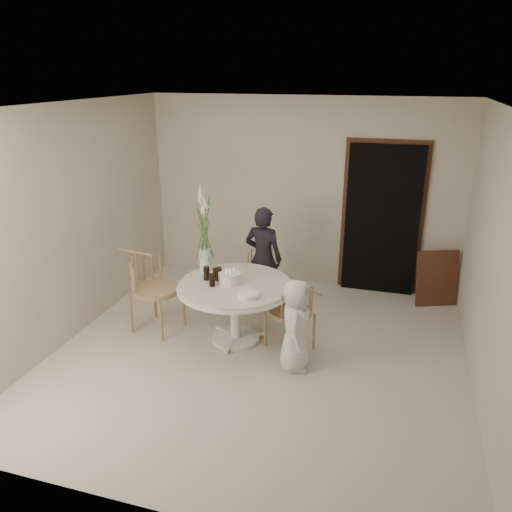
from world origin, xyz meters
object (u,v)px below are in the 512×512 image
(flower_vase, at_px, (204,233))
(chair_far, at_px, (262,264))
(girl, at_px, (263,258))
(boy, at_px, (296,325))
(table, at_px, (235,292))
(chair_right, at_px, (298,308))
(birthday_cake, at_px, (230,278))
(chair_left, at_px, (147,279))

(flower_vase, bearing_deg, chair_far, 65.24)
(girl, relative_size, boy, 1.37)
(table, distance_m, chair_far, 1.25)
(chair_right, distance_m, boy, 0.32)
(table, xyz_separation_m, boy, (0.79, -0.38, -0.11))
(table, bearing_deg, girl, 85.98)
(table, bearing_deg, chair_far, 91.37)
(chair_right, bearing_deg, girl, -111.60)
(boy, relative_size, birthday_cake, 3.98)
(flower_vase, bearing_deg, birthday_cake, -34.15)
(table, height_order, chair_left, chair_left)
(table, height_order, birthday_cake, birthday_cake)
(table, bearing_deg, flower_vase, 149.27)
(girl, relative_size, birthday_cake, 5.44)
(chair_right, xyz_separation_m, birthday_cake, (-0.81, 0.07, 0.24))
(girl, bearing_deg, birthday_cake, 89.00)
(chair_far, bearing_deg, girl, -92.66)
(girl, height_order, flower_vase, flower_vase)
(birthday_cake, bearing_deg, boy, -23.95)
(chair_left, bearing_deg, chair_far, -30.83)
(table, xyz_separation_m, birthday_cake, (-0.07, 0.00, 0.18))
(chair_far, xyz_separation_m, chair_right, (0.78, -1.30, 0.06))
(boy, bearing_deg, chair_right, 1.00)
(table, height_order, chair_far, chair_far)
(table, distance_m, birthday_cake, 0.19)
(flower_vase, bearing_deg, boy, -27.45)
(chair_right, relative_size, chair_left, 0.87)
(chair_right, relative_size, girl, 0.61)
(birthday_cake, height_order, flower_vase, flower_vase)
(chair_far, relative_size, girl, 0.55)
(table, xyz_separation_m, chair_right, (0.75, -0.06, -0.06))
(table, bearing_deg, birthday_cake, 175.68)
(table, height_order, boy, boy)
(chair_far, bearing_deg, table, -110.12)
(boy, relative_size, flower_vase, 0.95)
(chair_far, distance_m, boy, 1.82)
(chair_far, height_order, chair_right, chair_right)
(chair_right, xyz_separation_m, girl, (-0.68, 1.02, 0.14))
(chair_left, distance_m, birthday_cake, 1.08)
(girl, bearing_deg, table, 92.92)
(chair_right, relative_size, birthday_cake, 3.34)
(chair_far, distance_m, birthday_cake, 1.27)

